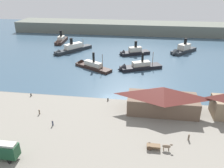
# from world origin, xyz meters

# --- Properties ---
(ground_plane) EXTENTS (320.00, 320.00, 0.00)m
(ground_plane) POSITION_xyz_m (0.00, 0.00, 0.00)
(ground_plane) COLOR #385166
(quay_promenade) EXTENTS (110.00, 36.00, 1.20)m
(quay_promenade) POSITION_xyz_m (0.00, -22.00, 0.60)
(quay_promenade) COLOR gray
(quay_promenade) RESTS_ON ground
(seawall_edge) EXTENTS (110.00, 0.80, 1.00)m
(seawall_edge) POSITION_xyz_m (0.00, -3.60, 0.50)
(seawall_edge) COLOR #666159
(seawall_edge) RESTS_ON ground
(ferry_shed_west_terminal) EXTENTS (21.19, 9.32, 8.20)m
(ferry_shed_west_terminal) POSITION_xyz_m (18.24, -9.30, 5.37)
(ferry_shed_west_terminal) COLOR brown
(ferry_shed_west_terminal) RESTS_ON quay_promenade
(horse_cart) EXTENTS (6.03, 1.55, 1.87)m
(horse_cart) POSITION_xyz_m (16.45, -26.99, 2.12)
(horse_cart) COLOR brown
(horse_cart) RESTS_ON quay_promenade
(pedestrian_near_west_shed) EXTENTS (0.40, 0.40, 1.63)m
(pedestrian_near_west_shed) POSITION_xyz_m (-12.02, -21.16, 1.94)
(pedestrian_near_west_shed) COLOR #33384C
(pedestrian_near_west_shed) RESTS_ON quay_promenade
(pedestrian_standing_center) EXTENTS (0.40, 0.40, 1.61)m
(pedestrian_standing_center) POSITION_xyz_m (-18.20, -16.10, 1.94)
(pedestrian_standing_center) COLOR #6B5B4C
(pedestrian_standing_center) RESTS_ON quay_promenade
(pedestrian_by_tram) EXTENTS (0.44, 0.44, 1.79)m
(pedestrian_by_tram) POSITION_xyz_m (24.26, -22.33, 2.02)
(pedestrian_by_tram) COLOR #6B5B4C
(pedestrian_by_tram) RESTS_ON quay_promenade
(mooring_post_west) EXTENTS (0.44, 0.44, 0.90)m
(mooring_post_west) POSITION_xyz_m (0.86, -4.86, 1.65)
(mooring_post_west) COLOR black
(mooring_post_west) RESTS_ON quay_promenade
(mooring_post_east) EXTENTS (0.44, 0.44, 0.90)m
(mooring_post_east) POSITION_xyz_m (-26.12, -5.46, 1.65)
(mooring_post_east) COLOR black
(mooring_post_east) RESTS_ON quay_promenade
(ferry_departing_north) EXTENTS (16.91, 18.08, 9.56)m
(ferry_departing_north) POSITION_xyz_m (33.31, 58.91, 1.71)
(ferry_departing_north) COLOR #23282D
(ferry_departing_north) RESTS_ON ground
(ferry_approaching_east) EXTENTS (17.99, 11.85, 9.01)m
(ferry_approaching_east) POSITION_xyz_m (5.39, 51.56, 1.44)
(ferry_approaching_east) COLOR black
(ferry_approaching_east) RESTS_ON ground
(ferry_approaching_west) EXTENTS (5.82, 18.71, 8.97)m
(ferry_approaching_west) POSITION_xyz_m (-42.87, 70.87, 1.52)
(ferry_approaching_west) COLOR black
(ferry_approaching_west) RESTS_ON ground
(ferry_moored_east) EXTENTS (19.06, 23.42, 9.07)m
(ferry_moored_east) POSITION_xyz_m (-30.11, 51.84, 1.69)
(ferry_moored_east) COLOR #23282D
(ferry_moored_east) RESTS_ON ground
(ferry_outer_harbor) EXTENTS (20.48, 14.53, 9.55)m
(ferry_outer_harbor) POSITION_xyz_m (-13.44, 28.30, 1.14)
(ferry_outer_harbor) COLOR black
(ferry_outer_harbor) RESTS_ON ground
(ferry_moored_west) EXTENTS (21.38, 13.37, 9.48)m
(ferry_moored_west) POSITION_xyz_m (8.52, 28.89, 1.17)
(ferry_moored_west) COLOR black
(ferry_moored_west) RESTS_ON ground
(far_headland) EXTENTS (180.00, 24.00, 8.00)m
(far_headland) POSITION_xyz_m (0.00, 110.00, 4.00)
(far_headland) COLOR #60665B
(far_headland) RESTS_ON ground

